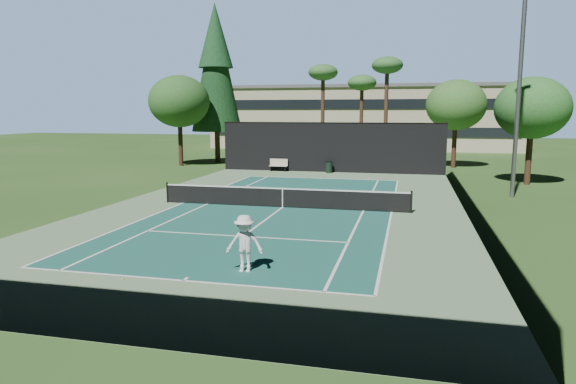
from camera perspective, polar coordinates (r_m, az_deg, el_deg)
name	(u,v)px	position (r m, az deg, el deg)	size (l,w,h in m)	color
ground	(283,208)	(26.26, -0.61, -1.74)	(160.00, 160.00, 0.00)	#294D1D
apron_slab	(283,207)	(26.26, -0.61, -1.73)	(18.00, 32.00, 0.01)	#65865E
court_surface	(283,207)	(26.25, -0.61, -1.72)	(10.97, 23.77, 0.01)	#1C5A4E
court_lines	(283,207)	(26.25, -0.61, -1.70)	(11.07, 23.87, 0.01)	white
tennis_net	(283,197)	(26.16, -0.61, -0.54)	(12.90, 0.10, 1.10)	black
fence	(283,168)	(26.02, -0.58, 2.63)	(18.04, 32.05, 4.03)	black
player	(245,244)	(15.71, -4.85, -5.74)	(1.14, 0.66, 1.77)	white
tennis_ball_a	(123,279)	(15.86, -17.89, -9.22)	(0.06, 0.06, 0.06)	#C6D530
tennis_ball_b	(226,192)	(31.28, -6.85, -0.02)	(0.06, 0.06, 0.06)	#CBEE36
tennis_ball_c	(344,203)	(27.47, 6.23, -1.25)	(0.06, 0.06, 0.06)	#C4DD32
tennis_ball_d	(261,196)	(29.54, -3.05, -0.50)	(0.07, 0.07, 0.07)	#BFDB31
park_bench	(279,165)	(42.30, -1.06, 3.06)	(1.50, 0.45, 1.02)	#BDB59C
trash_bin	(329,167)	(41.23, 4.57, 2.78)	(0.56, 0.56, 0.95)	black
pine_tree	(216,62)	(50.67, -8.03, 14.14)	(4.80, 4.80, 15.00)	#432C1D
palm_a	(323,76)	(49.84, 3.92, 12.72)	(2.80, 2.80, 9.32)	#462D1E
palm_b	(362,86)	(51.32, 8.22, 11.61)	(2.80, 2.80, 8.42)	#462C1E
palm_c	(387,70)	(48.24, 10.96, 13.20)	(2.80, 2.80, 9.77)	#482F1F
decid_tree_a	(456,105)	(47.19, 18.18, 9.15)	(5.12, 5.12, 7.62)	#41291C
decid_tree_b	(532,108)	(37.85, 25.49, 8.39)	(4.80, 4.80, 7.14)	#442D1D
decid_tree_c	(179,102)	(47.57, -11.99, 9.80)	(5.44, 5.44, 8.09)	#3F271B
campus_building	(364,117)	(71.30, 8.44, 8.28)	(40.50, 12.50, 8.30)	#BDAF93
light_pole	(519,82)	(31.61, 24.33, 11.05)	(0.90, 0.25, 12.22)	gray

